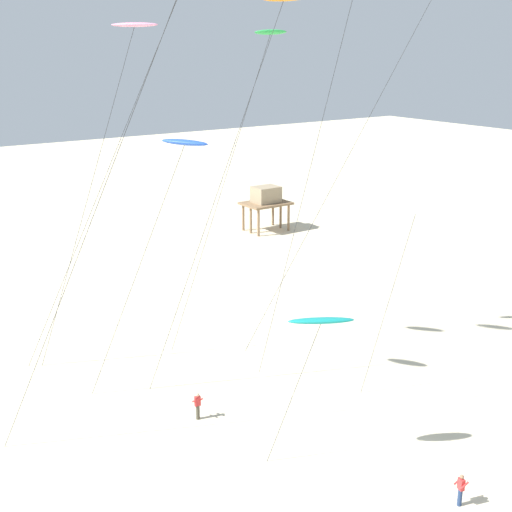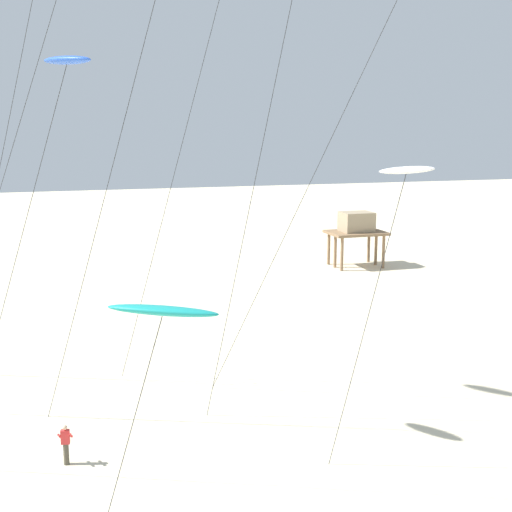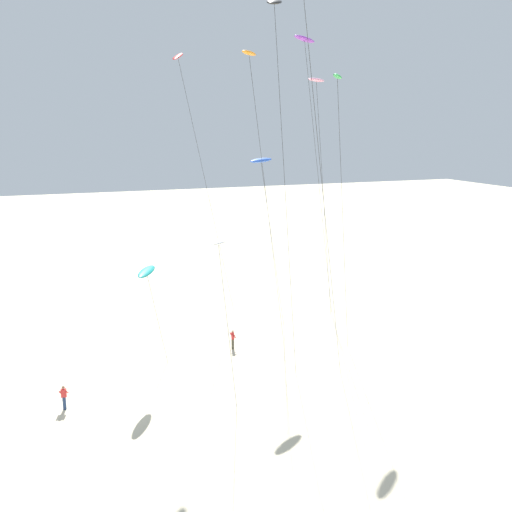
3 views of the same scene
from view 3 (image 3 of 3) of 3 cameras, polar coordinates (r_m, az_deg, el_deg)
ground_plane at (r=42.47m, az=-12.76°, el=-13.49°), size 260.00×260.00×0.00m
kite_orange at (r=41.51m, az=-0.59°, el=18.46°), size 7.22×6.36×23.36m
kite_red at (r=47.96m, az=-7.48°, el=18.14°), size 9.40×7.91×24.16m
kite_green at (r=40.84m, az=7.96°, el=16.26°), size 6.27×5.37×21.86m
kite_blue at (r=46.57m, az=0.51°, el=9.17°), size 5.94×5.58×16.00m
kite_purple at (r=46.24m, az=4.80°, el=19.92°), size 9.93×9.05×24.93m
kite_white at (r=34.41m, az=-3.66°, el=1.06°), size 2.95×2.61×11.97m
kite_pink at (r=48.94m, az=5.91°, el=16.37°), size 6.98×6.36×22.12m
kite_black at (r=36.89m, az=1.82°, el=23.05°), size 5.85×4.84×25.95m
kite_teal at (r=43.27m, az=-10.61°, el=-1.52°), size 3.65×2.86×8.33m
kite_flyer_nearest at (r=49.75m, az=-2.28°, el=-8.07°), size 0.61×0.58×1.67m
kite_flyer_middle at (r=41.83m, az=-18.20°, el=-12.90°), size 0.62×0.64×1.67m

